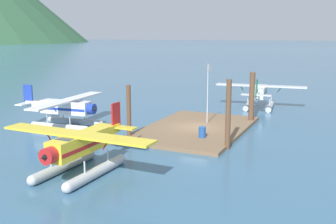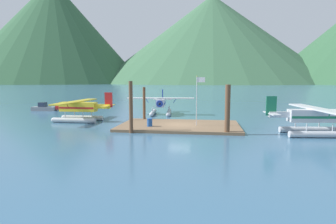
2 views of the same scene
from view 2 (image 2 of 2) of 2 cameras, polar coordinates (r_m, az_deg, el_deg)
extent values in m
plane|color=#38607F|center=(32.11, 2.36, -3.11)|extent=(1200.00, 1200.00, 0.00)
cube|color=brown|center=(32.09, 2.36, -2.84)|extent=(13.63, 8.57, 0.30)
cylinder|color=brown|center=(28.41, -7.64, 0.98)|extent=(0.39, 0.39, 5.31)
cylinder|color=brown|center=(27.88, 12.14, 0.44)|extent=(0.51, 0.51, 4.97)
cylinder|color=brown|center=(36.54, -4.93, 1.61)|extent=(0.36, 0.36, 4.50)
cylinder|color=silver|center=(31.22, 5.91, 2.22)|extent=(0.08, 0.08, 5.49)
cube|color=white|center=(31.12, 6.80, 6.61)|extent=(0.90, 0.03, 0.56)
sphere|color=gold|center=(31.13, 5.97, 7.35)|extent=(0.10, 0.10, 0.10)
cylinder|color=#1E4C99|center=(30.75, -3.79, -2.15)|extent=(0.58, 0.58, 0.88)
torus|color=#1E4C99|center=(30.75, -3.79, -2.15)|extent=(0.62, 0.62, 0.04)
cone|color=#2D5638|center=(517.69, -22.39, 14.89)|extent=(297.06, 297.06, 169.91)
cone|color=#386042|center=(516.11, 8.98, 14.43)|extent=(404.50, 404.50, 154.03)
cylinder|color=#B7BABF|center=(43.64, 0.19, -0.12)|extent=(1.16, 5.64, 0.64)
sphere|color=#B7BABF|center=(40.86, 0.03, -0.57)|extent=(0.64, 0.64, 0.64)
cylinder|color=#B7BABF|center=(43.81, -3.08, -0.10)|extent=(1.16, 5.64, 0.64)
sphere|color=#B7BABF|center=(41.04, -3.46, -0.55)|extent=(0.64, 0.64, 0.64)
cylinder|color=#B7BABF|center=(42.37, 0.12, 0.59)|extent=(0.10, 0.10, 0.70)
cylinder|color=#B7BABF|center=(44.76, 0.25, 0.91)|extent=(0.10, 0.10, 0.70)
cylinder|color=#B7BABF|center=(42.55, -3.25, 0.61)|extent=(0.10, 0.10, 0.70)
cylinder|color=#B7BABF|center=(44.93, -2.94, 0.92)|extent=(0.10, 0.10, 0.70)
cube|color=white|center=(43.55, -1.46, 2.01)|extent=(1.68, 4.90, 1.20)
cube|color=#1E389E|center=(43.56, -1.46, 1.88)|extent=(1.69, 4.80, 0.24)
cube|color=#283347|center=(42.45, -1.56, 2.34)|extent=(1.15, 1.19, 0.56)
cube|color=white|center=(43.20, -1.49, 2.86)|extent=(10.49, 2.37, 0.14)
cylinder|color=#1E389E|center=(43.13, 1.43, 2.41)|extent=(0.63, 0.14, 0.84)
cylinder|color=#1E389E|center=(43.43, -4.38, 2.42)|extent=(0.63, 0.14, 0.84)
cylinder|color=#1E389E|center=(40.86, -1.72, 1.71)|extent=(1.01, 0.69, 0.96)
cone|color=black|center=(40.42, -1.77, 1.66)|extent=(0.39, 0.38, 0.36)
cube|color=white|center=(46.77, -1.18, 2.44)|extent=(0.64, 2.23, 0.56)
cube|color=#1E389E|center=(47.62, -1.11, 3.54)|extent=(0.21, 1.01, 1.90)
cube|color=white|center=(47.56, -1.12, 2.63)|extent=(3.26, 1.10, 0.10)
cylinder|color=#B7BABF|center=(37.09, -18.73, -1.65)|extent=(5.61, 0.69, 0.64)
sphere|color=#B7BABF|center=(38.45, -22.45, -1.52)|extent=(0.64, 0.64, 0.64)
cylinder|color=#B7BABF|center=(39.31, -17.08, -1.14)|extent=(5.61, 0.69, 0.64)
sphere|color=#B7BABF|center=(40.59, -20.65, -1.04)|extent=(0.64, 0.64, 0.64)
cylinder|color=#B7BABF|center=(37.57, -20.40, -0.58)|extent=(0.10, 0.10, 0.70)
cylinder|color=#B7BABF|center=(36.48, -17.09, -0.66)|extent=(0.10, 0.10, 0.70)
cylinder|color=#B7BABF|center=(39.76, -18.67, -0.14)|extent=(0.10, 0.10, 0.70)
cylinder|color=#B7BABF|center=(38.73, -15.51, -0.21)|extent=(0.10, 0.10, 0.70)
cube|color=yellow|center=(38.02, -17.97, 1.03)|extent=(4.81, 1.28, 1.20)
cube|color=#B21E1E|center=(38.03, -17.96, 0.88)|extent=(4.72, 1.30, 0.24)
cube|color=#283347|center=(38.48, -19.42, 1.53)|extent=(1.11, 1.06, 0.56)
cube|color=yellow|center=(38.10, -18.41, 2.04)|extent=(1.50, 10.41, 0.14)
cylinder|color=#B21E1E|center=(36.18, -19.95, 1.23)|extent=(0.09, 0.62, 0.84)
cylinder|color=#B21E1E|center=(40.09, -16.97, 1.81)|extent=(0.09, 0.62, 0.84)
cylinder|color=#B21E1E|center=(39.29, -21.50, 1.06)|extent=(0.61, 0.97, 0.96)
cone|color=black|center=(39.52, -22.06, 1.07)|extent=(0.35, 0.36, 0.36)
cube|color=yellow|center=(36.68, -13.42, 1.14)|extent=(2.20, 0.46, 0.56)
cube|color=#B21E1E|center=(36.29, -12.13, 2.46)|extent=(1.00, 0.13, 1.90)
cube|color=yellow|center=(36.38, -12.25, 1.28)|extent=(0.83, 3.21, 0.10)
cylinder|color=#B7BABF|center=(31.93, 26.67, -3.28)|extent=(5.64, 1.22, 0.64)
sphere|color=#B7BABF|center=(33.20, 31.07, -3.17)|extent=(0.64, 0.64, 0.64)
cylinder|color=#B7BABF|center=(29.72, 28.67, -4.07)|extent=(5.64, 1.22, 0.64)
cylinder|color=#B7BABF|center=(32.35, 28.66, -2.06)|extent=(0.10, 0.10, 0.70)
cylinder|color=#B7BABF|center=(31.35, 24.74, -2.11)|extent=(0.10, 0.10, 0.70)
cylinder|color=#B7BABF|center=(30.17, 30.78, -2.75)|extent=(0.10, 0.10, 0.70)
cylinder|color=#B7BABF|center=(29.09, 26.63, -2.83)|extent=(0.10, 0.10, 0.70)
cube|color=silver|center=(30.59, 27.79, -0.67)|extent=(4.90, 1.73, 1.20)
cube|color=#196B47|center=(30.61, 27.79, -0.85)|extent=(4.81, 1.74, 0.24)
cube|color=#283347|center=(31.05, 29.62, -0.06)|extent=(1.20, 1.16, 0.56)
cube|color=silver|center=(30.66, 28.37, 0.57)|extent=(2.47, 10.49, 0.14)
cylinder|color=#196B47|center=(32.66, 26.63, 0.39)|extent=(0.14, 0.63, 0.84)
cylinder|color=#196B47|center=(28.75, 30.27, -0.55)|extent=(0.14, 0.63, 0.84)
cube|color=silver|center=(29.31, 22.08, -0.48)|extent=(2.23, 0.67, 0.56)
cube|color=#196B47|center=(28.93, 20.48, 1.19)|extent=(1.01, 0.22, 1.90)
cube|color=silver|center=(29.04, 20.60, -0.28)|extent=(1.13, 3.27, 0.10)
cube|color=gray|center=(53.86, -24.07, 0.61)|extent=(4.28, 1.74, 0.70)
sphere|color=gray|center=(54.90, -26.00, 0.62)|extent=(0.70, 0.70, 0.70)
cube|color=#283347|center=(53.94, -24.39, 1.40)|extent=(1.26, 1.17, 0.80)
cube|color=black|center=(52.79, -21.91, 0.87)|extent=(0.34, 0.38, 0.80)
camera|label=1|loc=(40.37, -53.76, 8.32)|focal=41.60mm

